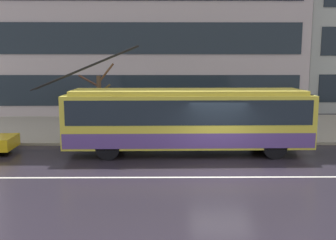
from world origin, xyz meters
TOP-DOWN VIEW (x-y plane):
  - ground_plane at (0.00, 0.00)m, footprint 160.00×160.00m
  - sidewalk_slab at (0.00, 9.11)m, footprint 80.00×10.00m
  - lane_centre_line at (0.00, -1.20)m, footprint 72.00×0.14m
  - trolleybus at (-1.23, 2.51)m, footprint 12.49×2.69m
  - bus_shelter at (-4.19, 5.97)m, footprint 3.65×1.82m
  - pedestrian_at_shelter at (-0.40, 6.86)m, footprint 1.34×1.34m
  - pedestrian_approaching_curb at (3.59, 5.81)m, footprint 0.47×0.47m
  - street_tree_bare at (-6.13, 7.57)m, footprint 2.05×0.51m

SIDE VIEW (x-z plane):
  - ground_plane at x=0.00m, z-range 0.00..0.00m
  - lane_centre_line at x=0.00m, z-range 0.00..0.01m
  - sidewalk_slab at x=0.00m, z-range 0.00..0.14m
  - pedestrian_approaching_curb at x=3.59m, z-range 0.29..1.90m
  - trolleybus at x=-1.23m, z-range -0.84..4.09m
  - pedestrian_at_shelter at x=-0.40m, z-range 0.79..2.83m
  - street_tree_bare at x=-6.13m, z-range 0.03..4.01m
  - bus_shelter at x=-4.19m, z-range 0.79..3.27m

